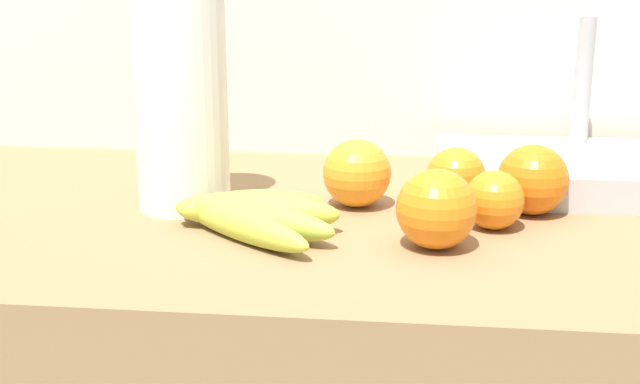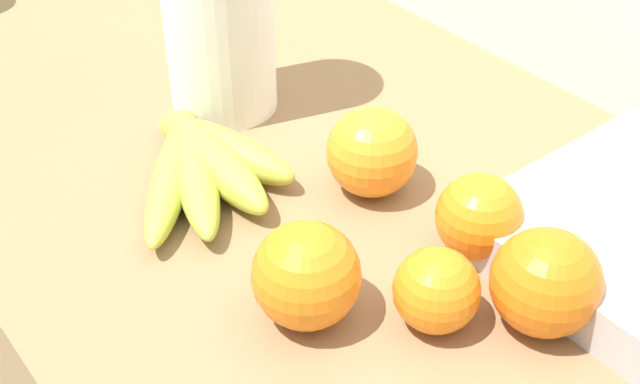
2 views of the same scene
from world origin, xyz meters
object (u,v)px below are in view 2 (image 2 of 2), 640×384
(orange_center, at_px, (479,217))
(orange_far_right, at_px, (372,152))
(banana_bunch, at_px, (202,163))
(orange_back_left, at_px, (436,290))
(orange_right, at_px, (546,282))
(orange_back_right, at_px, (306,275))

(orange_center, xyz_separation_m, orange_far_right, (-0.12, -0.01, 0.01))
(banana_bunch, xyz_separation_m, orange_far_right, (0.11, 0.11, 0.02))
(orange_back_left, bearing_deg, orange_center, 113.95)
(banana_bunch, xyz_separation_m, orange_back_left, (0.26, 0.04, 0.01))
(orange_back_left, distance_m, orange_right, 0.08)
(orange_center, distance_m, orange_far_right, 0.12)
(orange_center, bearing_deg, orange_far_right, -173.52)
(orange_back_left, bearing_deg, orange_right, 51.84)
(banana_bunch, xyz_separation_m, orange_center, (0.23, 0.13, 0.02))
(orange_back_right, height_order, orange_far_right, same)
(orange_center, height_order, orange_back_right, orange_back_right)
(orange_back_right, relative_size, orange_right, 1.00)
(orange_far_right, bearing_deg, orange_back_right, -57.50)
(orange_center, relative_size, orange_back_right, 0.87)
(orange_center, relative_size, orange_far_right, 0.88)
(orange_back_right, bearing_deg, orange_center, 80.19)
(banana_bunch, bearing_deg, orange_center, 29.44)
(orange_center, bearing_deg, orange_right, -14.46)
(banana_bunch, relative_size, orange_center, 2.77)
(orange_center, xyz_separation_m, orange_back_left, (0.04, -0.09, -0.00))
(orange_far_right, bearing_deg, orange_back_left, -24.63)
(banana_bunch, distance_m, orange_center, 0.26)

